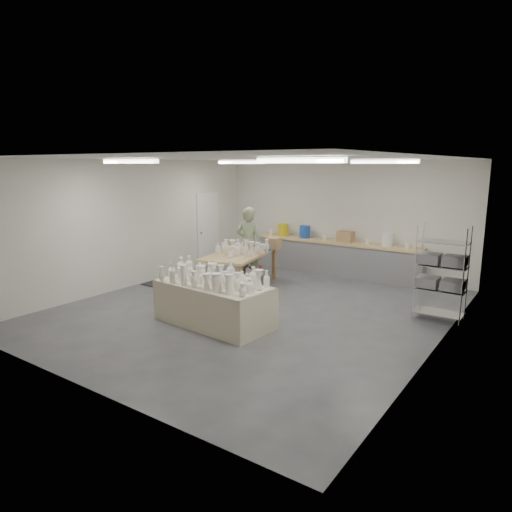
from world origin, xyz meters
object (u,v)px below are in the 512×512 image
Objects in this scene: potter at (249,244)px; drying_table at (214,301)px; work_table at (244,252)px; red_stool at (255,268)px.

drying_table is at bearing 103.33° from potter.
work_table is (-1.09, 2.42, 0.41)m from drying_table.
potter is at bearing 100.58° from work_table.
potter reaches higher than drying_table.
work_table reaches higher than drying_table.
work_table is 1.00m from red_stool.
potter reaches higher than work_table.
work_table is at bearing 102.14° from potter.
drying_table reaches higher than red_stool.
potter is at bearing -90.00° from red_stool.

